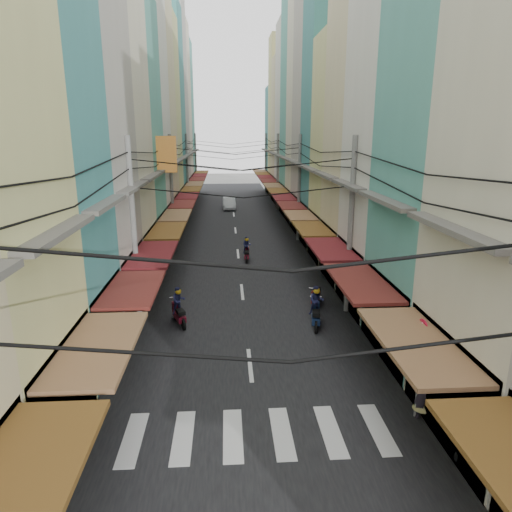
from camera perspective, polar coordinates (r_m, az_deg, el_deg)
name	(u,v)px	position (r m, az deg, el deg)	size (l,w,h in m)	color
ground	(247,341)	(19.07, -1.08, -10.62)	(160.00, 160.00, 0.00)	slate
road	(236,235)	(38.08, -2.52, 2.59)	(10.00, 80.00, 0.02)	black
sidewalk_left	(157,236)	(38.49, -12.25, 2.42)	(3.00, 80.00, 0.06)	gray
sidewalk_right	(313,234)	(38.75, 7.15, 2.74)	(3.00, 80.00, 0.06)	gray
crosswalk	(257,434)	(13.91, 0.18, -21.32)	(7.55, 2.40, 0.01)	silver
building_row_left	(122,110)	(34.50, -16.46, 17.05)	(7.80, 67.67, 23.70)	silver
building_row_right	(346,116)	(34.72, 11.21, 16.74)	(7.80, 68.98, 22.59)	teal
utility_poles	(237,158)	(32.22, -2.44, 12.12)	(10.20, 66.13, 8.20)	gray
white_car	(229,209)	(51.56, -3.37, 5.89)	(4.59, 1.80, 1.62)	silver
bicycle	(393,326)	(21.35, 16.78, -8.38)	(0.67, 1.79, 1.23)	black
moving_scooters	(260,292)	(22.99, 0.51, -4.56)	(6.94, 12.65, 1.86)	black
parked_scooters	(394,381)	(16.06, 16.92, -14.70)	(13.45, 15.95, 1.01)	black
pedestrians	(146,315)	(19.36, -13.59, -7.22)	(12.62, 26.54, 2.23)	black
market_umbrella	(436,325)	(17.06, 21.58, -8.02)	(2.04, 2.04, 2.15)	#B2B2B7
traffic_sign	(421,346)	(14.25, 19.94, -10.56)	(0.10, 0.69, 3.16)	gray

